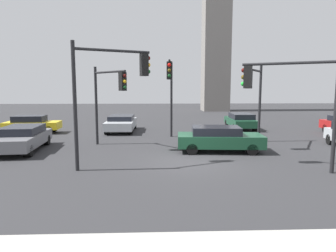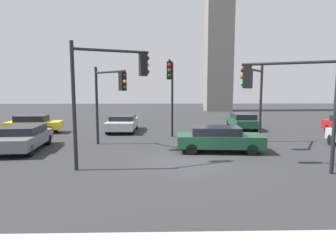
# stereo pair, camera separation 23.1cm
# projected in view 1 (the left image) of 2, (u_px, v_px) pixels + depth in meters

# --- Properties ---
(ground_plane) EXTENTS (103.22, 103.22, 0.00)m
(ground_plane) POSITION_uv_depth(u_px,v_px,m) (191.00, 161.00, 14.24)
(ground_plane) COLOR #2D2D30
(traffic_light_0) EXTENTS (0.56, 4.28, 5.20)m
(traffic_light_0) POSITION_uv_depth(u_px,v_px,m) (171.00, 83.00, 19.02)
(traffic_light_0) COLOR black
(traffic_light_0) RESTS_ON ground_plane
(traffic_light_1) EXTENTS (2.16, 2.35, 4.73)m
(traffic_light_1) POSITION_uv_depth(u_px,v_px,m) (109.00, 91.00, 17.13)
(traffic_light_1) COLOR black
(traffic_light_1) RESTS_ON ground_plane
(traffic_light_2) EXTENTS (3.47, 1.95, 4.68)m
(traffic_light_2) POSITION_uv_depth(u_px,v_px,m) (288.00, 89.00, 12.68)
(traffic_light_2) COLOR black
(traffic_light_2) RESTS_ON ground_plane
(traffic_light_3) EXTENTS (1.87, 2.96, 4.88)m
(traffic_light_3) POSITION_uv_depth(u_px,v_px,m) (255.00, 89.00, 17.69)
(traffic_light_3) COLOR black
(traffic_light_3) RESTS_ON ground_plane
(traffic_light_4) EXTENTS (3.18, 1.50, 5.38)m
(traffic_light_4) POSITION_uv_depth(u_px,v_px,m) (110.00, 81.00, 12.85)
(traffic_light_4) COLOR black
(traffic_light_4) RESTS_ON ground_plane
(car_1) EXTENTS (4.09, 1.90, 1.36)m
(car_1) POSITION_uv_depth(u_px,v_px,m) (32.00, 124.00, 22.88)
(car_1) COLOR yellow
(car_1) RESTS_ON ground_plane
(car_2) EXTENTS (2.47, 4.91, 1.36)m
(car_2) POSITION_uv_depth(u_px,v_px,m) (22.00, 138.00, 16.60)
(car_2) COLOR slate
(car_2) RESTS_ON ground_plane
(car_3) EXTENTS (2.01, 4.49, 1.32)m
(car_3) POSITION_uv_depth(u_px,v_px,m) (241.00, 121.00, 25.38)
(car_3) COLOR #19472D
(car_3) RESTS_ON ground_plane
(car_4) EXTENTS (2.16, 4.73, 1.27)m
(car_4) POSITION_uv_depth(u_px,v_px,m) (121.00, 123.00, 23.94)
(car_4) COLOR #ADB2B7
(car_4) RESTS_ON ground_plane
(car_6) EXTENTS (4.72, 2.27, 1.38)m
(car_6) POSITION_uv_depth(u_px,v_px,m) (219.00, 138.00, 16.34)
(car_6) COLOR #19472D
(car_6) RESTS_ON ground_plane
(skyline_tower) EXTENTS (3.79, 3.79, 25.47)m
(skyline_tower) POSITION_uv_depth(u_px,v_px,m) (216.00, 24.00, 43.91)
(skyline_tower) COLOR gray
(skyline_tower) RESTS_ON ground_plane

